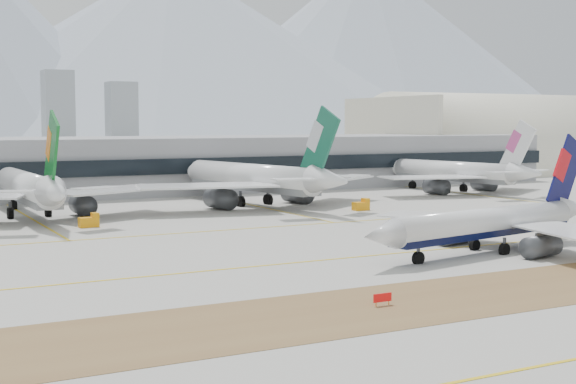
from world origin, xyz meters
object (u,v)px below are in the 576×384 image
widebody_eva (30,190)px  terminal (96,165)px  hangar (485,172)px  widebody_china_air (458,173)px  taxiing_airliner (493,223)px  widebody_cathay (257,179)px

widebody_eva → terminal: widebody_eva is taller
terminal → hangar: (154.56, 20.16, -7.37)m
widebody_china_air → hangar: hangar is taller
widebody_eva → hangar: size_ratio=0.67×
hangar → taxiing_airliner: bearing=-131.3°
widebody_china_air → widebody_eva: bearing=84.7°
widebody_china_air → taxiing_airliner: bearing=134.8°
widebody_eva → widebody_cathay: (50.42, 0.14, 0.34)m
terminal → widebody_cathay: bearing=-64.1°
widebody_eva → widebody_china_air: bearing=-87.7°
taxiing_airliner → terminal: (-27.00, 125.17, 3.28)m
taxiing_airliner → widebody_eva: (-53.17, 75.08, 1.52)m
widebody_eva → widebody_cathay: 50.42m
taxiing_airliner → widebody_china_air: widebody_china_air is taller
terminal → hangar: bearing=7.4°
widebody_cathay → hangar: (130.31, 70.12, -5.94)m
widebody_china_air → terminal: 98.24m
widebody_eva → widebody_china_air: 114.06m
hangar → widebody_cathay: bearing=-151.7°
terminal → widebody_eva: bearing=-117.6°
taxiing_airliner → hangar: bearing=-142.1°
taxiing_airliner → widebody_eva: bearing=-65.5°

